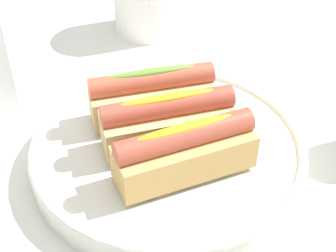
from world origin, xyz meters
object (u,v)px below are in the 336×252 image
at_px(hotdog_front, 186,151).
at_px(hotdog_side, 152,94).
at_px(hotdog_back, 168,121).
at_px(serving_bowl, 168,150).

height_order(hotdog_front, hotdog_side, same).
xyz_separation_m(hotdog_front, hotdog_back, (-0.01, 0.05, 0.00)).
relative_size(serving_bowl, hotdog_front, 2.04).
xyz_separation_m(hotdog_back, hotdog_side, (-0.01, 0.05, 0.00)).
bearing_deg(hotdog_back, hotdog_front, -77.39).
bearing_deg(hotdog_back, hotdog_side, 102.61).
bearing_deg(hotdog_side, hotdog_back, -77.39).
height_order(hotdog_front, hotdog_back, same).
bearing_deg(hotdog_side, serving_bowl, -77.39).
bearing_deg(hotdog_front, hotdog_back, 102.61).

